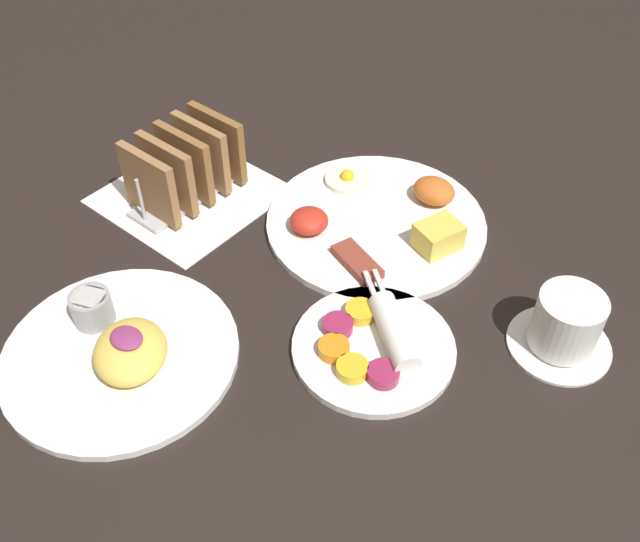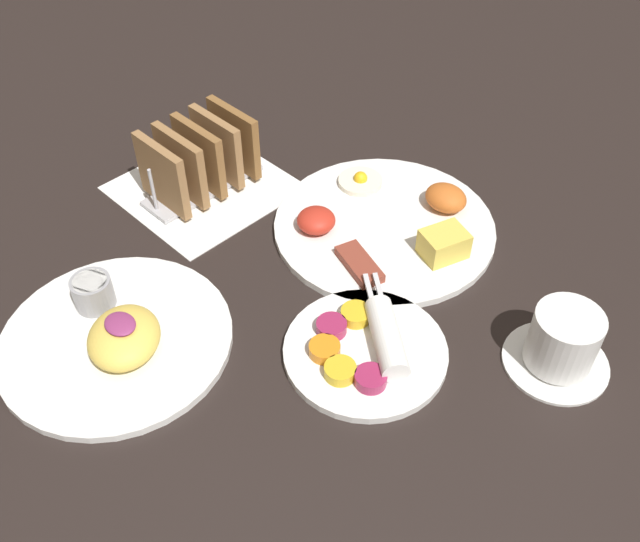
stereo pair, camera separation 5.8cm
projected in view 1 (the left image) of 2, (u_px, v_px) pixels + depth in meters
The scene contains 7 objects.
ground_plane at pixel (253, 292), 0.89m from camera, with size 3.00×3.00×0.00m, color black.
napkin_flat at pixel (190, 195), 1.03m from camera, with size 0.22×0.22×0.00m.
plate_breakfast at pixel (379, 220), 0.97m from camera, with size 0.30×0.30×0.05m.
plate_condiments at pixel (374, 344), 0.82m from camera, with size 0.19×0.19×0.04m.
plate_foreground at pixel (120, 349), 0.81m from camera, with size 0.27×0.27×0.06m.
toast_rack at pixel (185, 166), 0.99m from camera, with size 0.10×0.18×0.10m.
coffee_cup at pixel (566, 325), 0.80m from camera, with size 0.12×0.12×0.08m.
Camera 1 is at (0.46, -0.42, 0.64)m, focal length 40.00 mm.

